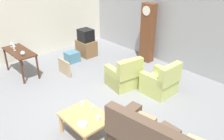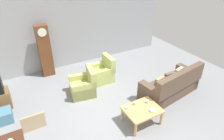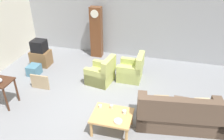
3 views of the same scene
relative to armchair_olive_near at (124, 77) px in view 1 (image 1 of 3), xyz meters
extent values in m
plane|color=gray|center=(0.44, -1.31, -0.31)|extent=(10.40, 10.40, 0.00)
cube|color=#9EA0A5|center=(0.44, 2.29, 1.29)|extent=(8.40, 0.16, 3.20)
cube|color=silver|center=(-3.76, -0.91, 1.13)|extent=(0.12, 6.40, 2.88)
cube|color=brown|center=(1.54, -1.52, 0.03)|extent=(0.35, 0.86, 0.68)
cube|color=brown|center=(2.45, -1.34, 0.31)|extent=(0.36, 0.13, 0.36)
cube|color=#9E8966|center=(1.98, -1.41, 0.31)|extent=(0.38, 0.19, 0.36)
cube|color=#B7BC66|center=(-0.05, 0.01, -0.11)|extent=(0.87, 0.87, 0.40)
cube|color=#B7BC66|center=(0.27, -0.04, 0.35)|extent=(0.30, 0.78, 0.52)
cube|color=#B7BC66|center=(0.00, 0.30, -0.01)|extent=(0.78, 0.28, 0.60)
cube|color=#B7BC66|center=(-0.10, -0.29, -0.01)|extent=(0.78, 0.28, 0.60)
cube|color=#BAC66B|center=(0.86, 0.46, -0.11)|extent=(0.77, 0.77, 0.40)
cube|color=#BAC66B|center=(1.18, 0.46, 0.35)|extent=(0.19, 0.76, 0.52)
cube|color=#BAC66B|center=(0.86, 0.76, -0.01)|extent=(0.76, 0.17, 0.60)
cube|color=#BAC66B|center=(0.86, 0.16, -0.01)|extent=(0.76, 0.17, 0.60)
cube|color=tan|center=(0.89, -2.00, 0.15)|extent=(0.96, 0.76, 0.05)
cylinder|color=tan|center=(0.46, -2.33, -0.09)|extent=(0.07, 0.07, 0.43)
cylinder|color=tan|center=(0.46, -1.68, -0.09)|extent=(0.07, 0.07, 0.43)
cylinder|color=tan|center=(1.31, -1.68, -0.09)|extent=(0.07, 0.07, 0.43)
cube|color=#472819|center=(-2.66, -1.79, 0.46)|extent=(1.30, 0.56, 0.04)
cylinder|color=#472819|center=(-3.26, -2.03, 0.06)|extent=(0.06, 0.06, 0.74)
cylinder|color=#472819|center=(-2.05, -2.03, 0.06)|extent=(0.06, 0.06, 0.74)
cylinder|color=#472819|center=(-3.26, -1.56, 0.06)|extent=(0.06, 0.06, 0.74)
cylinder|color=#472819|center=(-2.05, -1.56, 0.06)|extent=(0.06, 0.06, 0.74)
cube|color=brown|center=(-0.74, 1.85, 0.68)|extent=(0.44, 0.28, 1.98)
cylinder|color=silver|center=(-0.74, 1.69, 1.45)|extent=(0.30, 0.02, 0.30)
cube|color=brown|center=(-2.52, 0.59, -0.02)|extent=(0.68, 0.52, 0.56)
cube|color=black|center=(-2.52, 0.59, 0.47)|extent=(0.48, 0.44, 0.42)
cube|color=tan|center=(-1.75, -0.84, -0.07)|extent=(0.60, 0.05, 0.48)
cube|color=teal|center=(-2.41, -0.12, -0.13)|extent=(0.38, 0.44, 0.35)
sphere|color=silver|center=(-2.26, -1.84, 0.54)|extent=(0.13, 0.13, 0.13)
cylinder|color=white|center=(0.53, -1.81, 0.21)|extent=(0.08, 0.08, 0.07)
cylinder|color=silver|center=(1.16, -1.87, 0.22)|extent=(0.09, 0.09, 0.09)
cylinder|color=beige|center=(0.81, -1.76, 0.22)|extent=(0.08, 0.08, 0.09)
cylinder|color=white|center=(1.08, -2.21, 0.20)|extent=(0.19, 0.19, 0.05)
cylinder|color=silver|center=(-3.12, -1.83, 0.48)|extent=(0.07, 0.07, 0.02)
cylinder|color=silver|center=(-3.12, -1.83, 0.53)|extent=(0.01, 0.01, 0.08)
cone|color=silver|center=(-3.12, -1.83, 0.62)|extent=(0.08, 0.08, 0.08)
cylinder|color=silver|center=(-2.95, -1.83, 0.49)|extent=(0.06, 0.06, 0.02)
cylinder|color=silver|center=(-2.95, -1.83, 0.54)|extent=(0.01, 0.01, 0.09)
cone|color=silver|center=(-2.95, -1.83, 0.63)|extent=(0.07, 0.07, 0.09)
cylinder|color=silver|center=(-2.77, -1.87, 0.49)|extent=(0.07, 0.07, 0.02)
cylinder|color=silver|center=(-2.77, -1.87, 0.55)|extent=(0.01, 0.01, 0.10)
cone|color=silver|center=(-2.77, -1.87, 0.64)|extent=(0.08, 0.08, 0.10)
camera|label=1|loc=(4.14, -4.24, 3.17)|focal=38.50mm
camera|label=2|loc=(-1.77, -5.12, 3.69)|focal=31.35mm
camera|label=3|loc=(1.92, -5.98, 3.79)|focal=36.15mm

